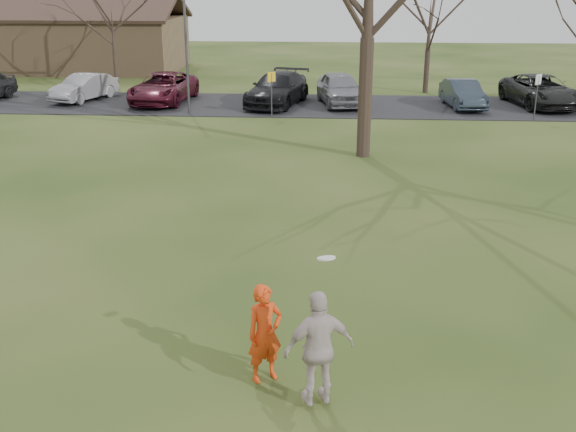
% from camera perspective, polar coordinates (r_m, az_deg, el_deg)
% --- Properties ---
extents(ground, '(120.00, 120.00, 0.00)m').
position_cam_1_polar(ground, '(11.29, -1.43, -14.09)').
color(ground, '#1E380F').
rests_on(ground, ground).
extents(parking_strip, '(62.00, 6.50, 0.04)m').
position_cam_1_polar(parking_strip, '(34.93, 2.39, 9.26)').
color(parking_strip, black).
rests_on(parking_strip, ground).
extents(player_defender, '(0.73, 0.66, 1.67)m').
position_cam_1_polar(player_defender, '(11.06, -1.95, -9.81)').
color(player_defender, '#EA4113').
rests_on(player_defender, ground).
extents(car_1, '(2.72, 4.36, 1.36)m').
position_cam_1_polar(car_1, '(37.71, -16.74, 10.30)').
color(car_1, '#9B999F').
rests_on(car_1, parking_strip).
extents(car_2, '(2.93, 5.59, 1.50)m').
position_cam_1_polar(car_2, '(36.10, -10.41, 10.53)').
color(car_2, '#4E1222').
rests_on(car_2, parking_strip).
extents(car_3, '(3.36, 5.81, 1.58)m').
position_cam_1_polar(car_3, '(34.90, -0.89, 10.61)').
color(car_3, black).
rests_on(car_3, parking_strip).
extents(car_4, '(2.75, 4.99, 1.61)m').
position_cam_1_polar(car_4, '(35.02, 4.39, 10.61)').
color(car_4, gray).
rests_on(car_4, parking_strip).
extents(car_5, '(1.87, 4.19, 1.33)m').
position_cam_1_polar(car_5, '(35.23, 14.45, 9.89)').
color(car_5, '#2B3641').
rests_on(car_5, parking_strip).
extents(car_6, '(3.34, 5.79, 1.52)m').
position_cam_1_polar(car_6, '(36.77, 20.43, 9.82)').
color(car_6, black).
rests_on(car_6, parking_strip).
extents(catching_play, '(1.17, 0.81, 2.40)m').
position_cam_1_polar(catching_play, '(10.33, 2.62, -11.00)').
color(catching_play, beige).
rests_on(catching_play, ground).
extents(building, '(20.60, 8.50, 5.14)m').
position_cam_1_polar(building, '(51.95, -20.43, 13.60)').
color(building, '#8C6D4C').
rests_on(building, ground).
extents(lamp_post, '(0.34, 0.34, 6.27)m').
position_cam_1_polar(lamp_post, '(32.68, -8.61, 15.33)').
color(lamp_post, '#47474C').
rests_on(lamp_post, ground).
extents(sign_yellow, '(0.35, 0.35, 2.08)m').
position_cam_1_polar(sign_yellow, '(31.86, -1.40, 10.87)').
color(sign_yellow, '#47474C').
rests_on(sign_yellow, ground).
extents(sign_white, '(0.35, 0.35, 2.08)m').
position_cam_1_polar(sign_white, '(33.00, 20.18, 10.01)').
color(sign_white, '#47474C').
rests_on(sign_white, ground).
extents(small_tree_row, '(55.00, 5.90, 8.50)m').
position_cam_1_polar(small_tree_row, '(39.64, 9.30, 15.90)').
color(small_tree_row, '#352821').
rests_on(small_tree_row, ground).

